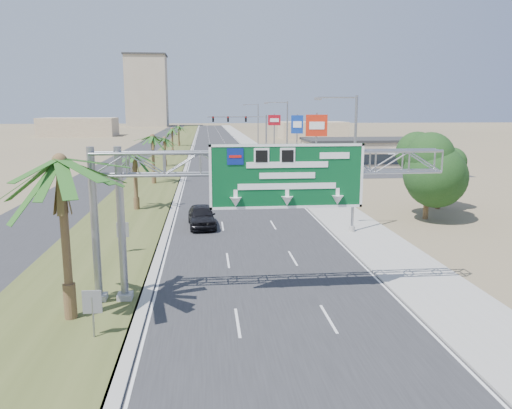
{
  "coord_description": "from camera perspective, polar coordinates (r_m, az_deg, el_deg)",
  "views": [
    {
      "loc": [
        -3.26,
        -13.1,
        9.09
      ],
      "look_at": [
        -0.68,
        12.09,
        4.2
      ],
      "focal_mm": 35.0,
      "sensor_mm": 36.0,
      "label": 1
    }
  ],
  "objects": [
    {
      "name": "streetlight_near",
      "position": [
        36.92,
        10.85,
        3.9
      ],
      "size": [
        3.27,
        0.44,
        10.0
      ],
      "color": "gray",
      "rests_on": "ground"
    },
    {
      "name": "car_left_lane",
      "position": [
        38.99,
        -6.22,
        -1.33
      ],
      "size": [
        2.38,
        5.15,
        1.71
      ],
      "primitive_type": "imported",
      "rotation": [
        0.0,
        0.0,
        0.07
      ],
      "color": "black",
      "rests_on": "ground"
    },
    {
      "name": "tower_distant",
      "position": [
        264.8,
        -12.37,
        12.51
      ],
      "size": [
        20.0,
        16.0,
        35.0
      ],
      "primitive_type": "cube",
      "color": "tan",
      "rests_on": "ground"
    },
    {
      "name": "pole_sign_red_near",
      "position": [
        56.85,
        6.92,
        8.48
      ],
      "size": [
        2.42,
        0.63,
        8.6
      ],
      "color": "gray",
      "rests_on": "ground"
    },
    {
      "name": "median_signback_a",
      "position": [
        21.07,
        -18.2,
        -10.91
      ],
      "size": [
        0.75,
        0.08,
        2.08
      ],
      "color": "gray",
      "rests_on": "ground"
    },
    {
      "name": "signal_mast",
      "position": [
        85.59,
        -0.18,
        8.1
      ],
      "size": [
        10.28,
        0.71,
        8.0
      ],
      "color": "gray",
      "rests_on": "ground"
    },
    {
      "name": "median_grass",
      "position": [
        123.61,
        -9.01,
        6.61
      ],
      "size": [
        7.0,
        300.0,
        0.12
      ],
      "primitive_type": "cube",
      "color": "#444C21",
      "rests_on": "ground"
    },
    {
      "name": "palm_row_e",
      "position": [
        98.38,
        -9.58,
        8.45
      ],
      "size": [
        3.99,
        3.99,
        6.15
      ],
      "color": "brown",
      "rests_on": "ground"
    },
    {
      "name": "car_far",
      "position": [
        105.83,
        -4.71,
        6.33
      ],
      "size": [
        2.39,
        4.73,
        1.32
      ],
      "primitive_type": "imported",
      "rotation": [
        0.0,
        0.0,
        0.12
      ],
      "color": "black",
      "rests_on": "ground"
    },
    {
      "name": "oak_far",
      "position": [
        48.35,
        20.34,
        3.99
      ],
      "size": [
        3.5,
        3.5,
        5.6
      ],
      "color": "brown",
      "rests_on": "ground"
    },
    {
      "name": "store_building",
      "position": [
        83.34,
        11.89,
        5.82
      ],
      "size": [
        18.0,
        10.0,
        4.0
      ],
      "primitive_type": "cube",
      "color": "tan",
      "rests_on": "ground"
    },
    {
      "name": "car_mid_lane",
      "position": [
        58.05,
        -2.43,
        2.57
      ],
      "size": [
        1.83,
        4.14,
        1.32
      ],
      "primitive_type": "imported",
      "rotation": [
        0.0,
        0.0,
        -0.11
      ],
      "color": "maroon",
      "rests_on": "ground"
    },
    {
      "name": "road",
      "position": [
        123.48,
        -4.34,
        6.69
      ],
      "size": [
        12.0,
        300.0,
        0.02
      ],
      "primitive_type": "cube",
      "color": "#28282B",
      "rests_on": "ground"
    },
    {
      "name": "median_signback_b",
      "position": [
        32.45,
        -14.98,
        -3.06
      ],
      "size": [
        0.75,
        0.08,
        2.08
      ],
      "color": "gray",
      "rests_on": "ground"
    },
    {
      "name": "palm_row_d",
      "position": [
        79.48,
        -10.42,
        7.39
      ],
      "size": [
        3.99,
        3.99,
        5.45
      ],
      "color": "brown",
      "rests_on": "ground"
    },
    {
      "name": "building_distant_left",
      "position": [
        178.16,
        -19.6,
        8.35
      ],
      "size": [
        24.0,
        14.0,
        6.0
      ],
      "primitive_type": "cube",
      "color": "tan",
      "rests_on": "ground"
    },
    {
      "name": "sidewalk_right",
      "position": [
        123.99,
        -0.38,
        6.75
      ],
      "size": [
        4.0,
        300.0,
        0.1
      ],
      "primitive_type": "cube",
      "color": "#9E9B93",
      "rests_on": "ground"
    },
    {
      "name": "streetlight_far",
      "position": [
        101.74,
        0.12,
        8.46
      ],
      "size": [
        3.27,
        0.44,
        10.0
      ],
      "color": "gray",
      "rests_on": "ground"
    },
    {
      "name": "oak_near",
      "position": [
        43.39,
        19.14,
        4.3
      ],
      "size": [
        4.5,
        4.5,
        6.8
      ],
      "color": "brown",
      "rests_on": "ground"
    },
    {
      "name": "palm_near",
      "position": [
        22.03,
        -21.53,
        4.54
      ],
      "size": [
        5.7,
        5.7,
        8.35
      ],
      "color": "brown",
      "rests_on": "ground"
    },
    {
      "name": "opposing_road",
      "position": [
        124.2,
        -12.26,
        6.5
      ],
      "size": [
        8.0,
        300.0,
        0.02
      ],
      "primitive_type": "cube",
      "color": "#28282B",
      "rests_on": "ground"
    },
    {
      "name": "building_distant_right",
      "position": [
        156.81,
        6.48,
        8.46
      ],
      "size": [
        20.0,
        12.0,
        5.0
      ],
      "primitive_type": "cube",
      "color": "tan",
      "rests_on": "ground"
    },
    {
      "name": "palm_row_c",
      "position": [
        61.51,
        -11.76,
        7.51
      ],
      "size": [
        3.99,
        3.99,
        6.75
      ],
      "color": "brown",
      "rests_on": "ground"
    },
    {
      "name": "sign_gantry",
      "position": [
        23.33,
        -0.39,
        3.46
      ],
      "size": [
        16.75,
        1.24,
        7.5
      ],
      "color": "gray",
      "rests_on": "ground"
    },
    {
      "name": "pole_sign_red_far",
      "position": [
        89.04,
        2.1,
        9.21
      ],
      "size": [
        2.22,
        0.53,
        8.14
      ],
      "color": "gray",
      "rests_on": "ground"
    },
    {
      "name": "pole_sign_blue",
      "position": [
        84.32,
        4.72,
        8.87
      ],
      "size": [
        2.02,
        0.66,
        8.16
      ],
      "color": "gray",
      "rests_on": "ground"
    },
    {
      "name": "streetlight_mid",
      "position": [
        66.1,
        3.39,
        7.1
      ],
      "size": [
        3.27,
        0.44,
        10.0
      ],
      "color": "gray",
      "rests_on": "ground"
    },
    {
      "name": "palm_row_f",
      "position": [
        123.34,
        -8.84,
        8.77
      ],
      "size": [
        3.99,
        3.99,
        5.75
      ],
      "color": "brown",
      "rests_on": "ground"
    },
    {
      "name": "car_right_lane",
      "position": [
        71.95,
        -1.61,
        4.23
      ],
      "size": [
        2.59,
        5.11,
        1.39
      ],
      "primitive_type": "imported",
      "rotation": [
        0.0,
        0.0,
        0.06
      ],
      "color": "gray",
      "rests_on": "ground"
    },
    {
      "name": "palm_row_b",
      "position": [
        45.72,
        -13.72,
        5.36
      ],
      "size": [
        3.99,
        3.99,
        5.95
      ],
      "color": "brown",
      "rests_on": "ground"
    }
  ]
}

